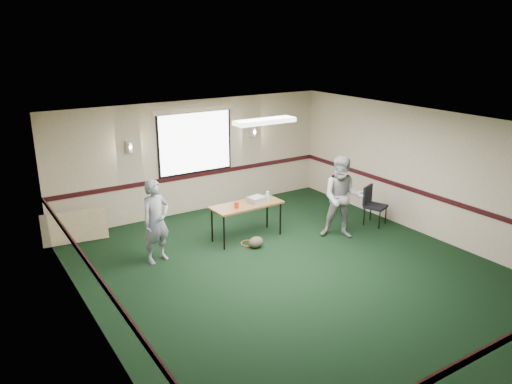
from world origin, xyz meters
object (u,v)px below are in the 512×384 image
conference_chair (372,202)px  person_right (342,197)px  person_left (156,221)px  folding_table (247,207)px  projector (256,199)px

conference_chair → person_right: bearing=168.5°
person_left → person_right: person_right is taller
folding_table → person_right: bearing=-32.3°
folding_table → person_right: size_ratio=0.87×
conference_chair → person_right: (-1.11, -0.20, 0.37)m
conference_chair → person_right: 1.18m
projector → person_left: 2.26m
projector → person_left: person_left is taller
conference_chair → person_left: 4.92m
folding_table → person_left: size_ratio=0.96×
person_left → person_right: (3.74, -1.00, 0.08)m
person_left → person_right: size_ratio=0.91×
folding_table → person_right: (1.73, -1.02, 0.18)m
projector → person_right: person_right is taller
person_left → projector: bearing=-14.9°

